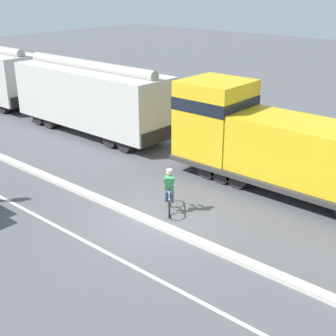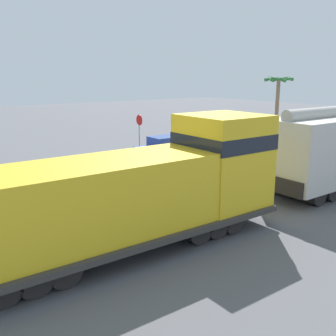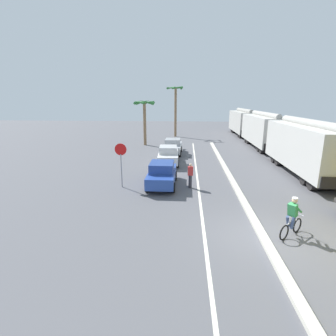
# 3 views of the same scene
# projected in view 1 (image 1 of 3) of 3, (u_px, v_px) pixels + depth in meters

# --- Properties ---
(ground_plane) EXTENTS (120.00, 120.00, 0.00)m
(ground_plane) POSITION_uv_depth(u_px,v_px,m) (151.00, 223.00, 17.07)
(ground_plane) COLOR #56565B
(median_curb) EXTENTS (0.36, 36.00, 0.16)m
(median_curb) POSITION_uv_depth(u_px,v_px,m) (52.00, 179.00, 20.69)
(median_curb) COLOR beige
(median_curb) RESTS_ON ground
(lane_stripe) EXTENTS (0.14, 36.00, 0.01)m
(lane_stripe) POSITION_uv_depth(u_px,v_px,m) (4.00, 198.00, 19.04)
(lane_stripe) COLOR silver
(lane_stripe) RESTS_ON ground
(locomotive) EXTENTS (3.10, 11.61, 4.20)m
(locomotive) POSITION_uv_depth(u_px,v_px,m) (285.00, 150.00, 19.14)
(locomotive) COLOR gold
(locomotive) RESTS_ON ground
(hopper_car_lead) EXTENTS (2.90, 10.60, 4.18)m
(hopper_car_lead) POSITION_uv_depth(u_px,v_px,m) (91.00, 98.00, 26.44)
(hopper_car_lead) COLOR beige
(hopper_car_lead) RESTS_ON ground
(cyclist) EXTENTS (1.32, 1.18, 1.71)m
(cyclist) POSITION_uv_depth(u_px,v_px,m) (169.00, 192.00, 17.68)
(cyclist) COLOR black
(cyclist) RESTS_ON ground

